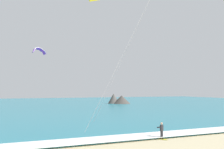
# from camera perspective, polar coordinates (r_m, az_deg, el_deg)

# --- Properties ---
(sea) EXTENTS (200.00, 120.00, 0.20)m
(sea) POSITION_cam_1_polar(r_m,az_deg,el_deg) (81.64, -13.35, -7.12)
(sea) COLOR teal
(sea) RESTS_ON ground
(surf_foam) EXTENTS (200.00, 2.86, 0.04)m
(surf_foam) POSITION_cam_1_polar(r_m,az_deg,el_deg) (25.07, 6.98, -14.76)
(surf_foam) COLOR white
(surf_foam) RESTS_ON sea
(surfboard) EXTENTS (0.87, 1.47, 0.09)m
(surfboard) POSITION_cam_1_polar(r_m,az_deg,el_deg) (24.94, 12.13, -15.22)
(surfboard) COLOR yellow
(surfboard) RESTS_ON ground
(kitesurfer) EXTENTS (0.63, 0.63, 1.69)m
(kitesurfer) POSITION_cam_1_polar(r_m,az_deg,el_deg) (24.79, 12.07, -13.15)
(kitesurfer) COLOR #232328
(kitesurfer) RESTS_ON ground
(kite_distant) EXTENTS (3.66, 3.24, 1.61)m
(kite_distant) POSITION_cam_1_polar(r_m,az_deg,el_deg) (62.16, -17.60, 5.73)
(kite_distant) COLOR purple
(headland_right) EXTENTS (7.77, 8.75, 3.71)m
(headland_right) POSITION_cam_1_polar(r_m,az_deg,el_deg) (82.25, 1.72, -6.28)
(headland_right) COLOR #47423D
(headland_right) RESTS_ON ground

